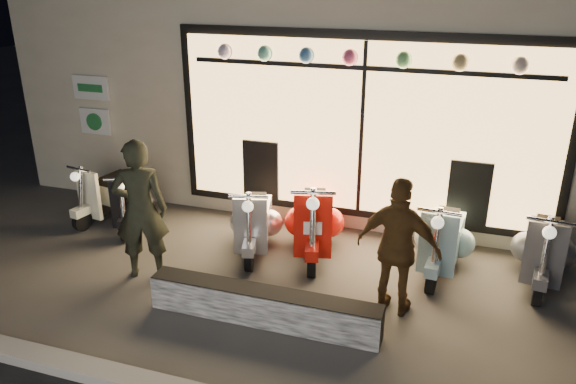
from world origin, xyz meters
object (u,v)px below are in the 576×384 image
at_px(man, 140,210).
at_px(graffiti_barrier, 264,306).
at_px(scooter_red, 314,219).
at_px(woman, 398,248).
at_px(scooter_silver, 255,220).

bearing_deg(man, graffiti_barrier, 138.89).
relative_size(scooter_red, woman, 0.95).
distance_m(scooter_silver, man, 1.64).
bearing_deg(graffiti_barrier, scooter_red, 88.88).
bearing_deg(scooter_silver, man, -146.10).
xyz_separation_m(scooter_red, man, (-1.81, -1.37, 0.46)).
relative_size(scooter_silver, woman, 0.85).
bearing_deg(scooter_red, man, -157.01).
height_order(scooter_silver, scooter_red, scooter_red).
bearing_deg(man, scooter_silver, -156.14).
bearing_deg(scooter_red, graffiti_barrier, -105.20).
relative_size(graffiti_barrier, scooter_silver, 1.91).
bearing_deg(graffiti_barrier, man, 164.25).
relative_size(scooter_silver, scooter_red, 0.90).
height_order(scooter_red, man, man).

